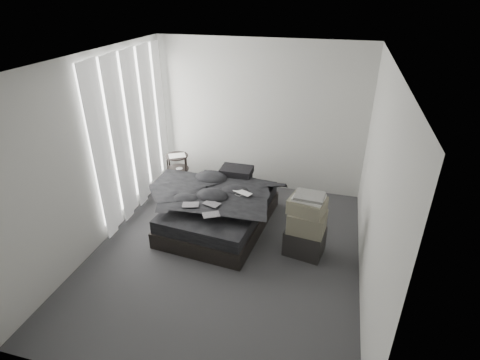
% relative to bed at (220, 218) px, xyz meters
% --- Properties ---
extents(floor, '(3.60, 4.20, 0.01)m').
position_rel_bed_xyz_m(floor, '(0.29, -0.66, -0.12)').
color(floor, '#333336').
rests_on(floor, ground).
extents(ceiling, '(3.60, 4.20, 0.01)m').
position_rel_bed_xyz_m(ceiling, '(0.29, -0.66, 2.48)').
color(ceiling, white).
rests_on(ceiling, ground).
extents(wall_back, '(3.60, 0.01, 2.60)m').
position_rel_bed_xyz_m(wall_back, '(0.29, 1.44, 1.18)').
color(wall_back, beige).
rests_on(wall_back, ground).
extents(wall_front, '(3.60, 0.01, 2.60)m').
position_rel_bed_xyz_m(wall_front, '(0.29, -2.76, 1.18)').
color(wall_front, beige).
rests_on(wall_front, ground).
extents(wall_left, '(0.01, 4.20, 2.60)m').
position_rel_bed_xyz_m(wall_left, '(-1.51, -0.66, 1.18)').
color(wall_left, beige).
rests_on(wall_left, ground).
extents(wall_right, '(0.01, 4.20, 2.60)m').
position_rel_bed_xyz_m(wall_right, '(2.09, -0.66, 1.18)').
color(wall_right, beige).
rests_on(wall_right, ground).
extents(window_left, '(0.02, 2.00, 2.30)m').
position_rel_bed_xyz_m(window_left, '(-1.49, 0.24, 1.23)').
color(window_left, white).
rests_on(window_left, wall_left).
extents(curtain_left, '(0.06, 2.12, 2.48)m').
position_rel_bed_xyz_m(curtain_left, '(-1.44, 0.24, 1.16)').
color(curtain_left, white).
rests_on(curtain_left, wall_left).
extents(bed, '(1.54, 1.94, 0.25)m').
position_rel_bed_xyz_m(bed, '(0.00, 0.00, 0.00)').
color(bed, black).
rests_on(bed, floor).
extents(mattress, '(1.49, 1.88, 0.19)m').
position_rel_bed_xyz_m(mattress, '(0.00, 0.00, 0.22)').
color(mattress, black).
rests_on(mattress, bed).
extents(duvet, '(1.48, 1.67, 0.21)m').
position_rel_bed_xyz_m(duvet, '(-0.00, -0.04, 0.42)').
color(duvet, black).
rests_on(duvet, mattress).
extents(pillow_lower, '(0.58, 0.42, 0.12)m').
position_rel_bed_xyz_m(pillow_lower, '(0.03, 0.70, 0.38)').
color(pillow_lower, black).
rests_on(pillow_lower, mattress).
extents(pillow_upper, '(0.51, 0.35, 0.11)m').
position_rel_bed_xyz_m(pillow_upper, '(0.09, 0.68, 0.50)').
color(pillow_upper, black).
rests_on(pillow_upper, pillow_lower).
extents(laptop, '(0.34, 0.29, 0.02)m').
position_rel_bed_xyz_m(laptop, '(0.34, 0.01, 0.54)').
color(laptop, silver).
rests_on(laptop, duvet).
extents(comic_a, '(0.26, 0.21, 0.01)m').
position_rel_bed_xyz_m(comic_a, '(-0.27, -0.46, 0.53)').
color(comic_a, black).
rests_on(comic_a, duvet).
extents(comic_b, '(0.26, 0.21, 0.01)m').
position_rel_bed_xyz_m(comic_b, '(0.01, -0.35, 0.53)').
color(comic_b, black).
rests_on(comic_b, duvet).
extents(comic_c, '(0.27, 0.24, 0.01)m').
position_rel_bed_xyz_m(comic_c, '(0.09, -0.63, 0.54)').
color(comic_c, black).
rests_on(comic_c, duvet).
extents(side_stand, '(0.50, 0.50, 0.72)m').
position_rel_bed_xyz_m(side_stand, '(-1.01, 0.77, 0.24)').
color(side_stand, black).
rests_on(side_stand, floor).
extents(papers, '(0.34, 0.32, 0.01)m').
position_rel_bed_xyz_m(papers, '(-0.99, 0.77, 0.60)').
color(papers, white).
rests_on(papers, side_stand).
extents(floor_books, '(0.21, 0.24, 0.14)m').
position_rel_bed_xyz_m(floor_books, '(-0.76, 0.26, -0.05)').
color(floor_books, black).
rests_on(floor_books, floor).
extents(box_lower, '(0.57, 0.49, 0.38)m').
position_rel_bed_xyz_m(box_lower, '(1.34, -0.35, 0.06)').
color(box_lower, black).
rests_on(box_lower, floor).
extents(box_mid, '(0.52, 0.43, 0.29)m').
position_rel_bed_xyz_m(box_mid, '(1.35, -0.36, 0.40)').
color(box_mid, '#63604E').
rests_on(box_mid, box_lower).
extents(box_upper, '(0.53, 0.46, 0.20)m').
position_rel_bed_xyz_m(box_upper, '(1.33, -0.34, 0.64)').
color(box_upper, '#63604E').
rests_on(box_upper, box_mid).
extents(art_book_white, '(0.44, 0.38, 0.04)m').
position_rel_bed_xyz_m(art_book_white, '(1.34, -0.35, 0.76)').
color(art_book_white, silver).
rests_on(art_book_white, box_upper).
extents(art_book_snake, '(0.40, 0.33, 0.04)m').
position_rel_bed_xyz_m(art_book_snake, '(1.35, -0.36, 0.79)').
color(art_book_snake, silver).
rests_on(art_book_snake, art_book_white).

